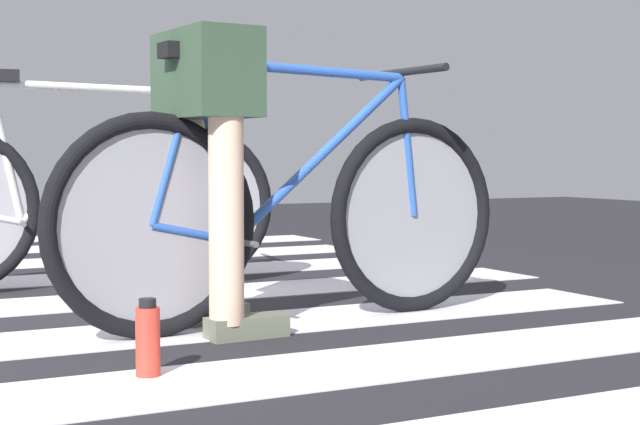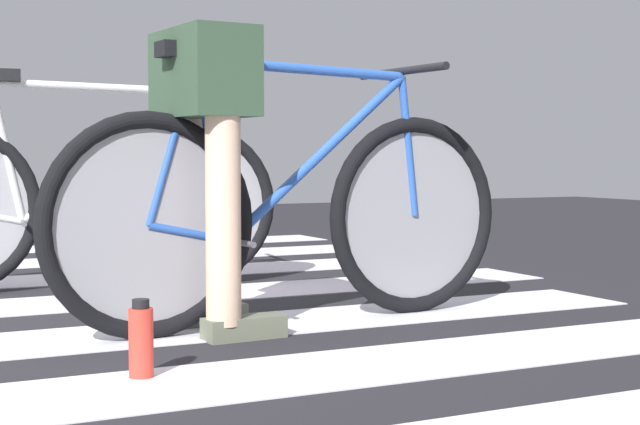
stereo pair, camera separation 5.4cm
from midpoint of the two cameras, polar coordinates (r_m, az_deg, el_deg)
bicycle_1_of_2 at (r=3.30m, az=-1.29°, el=0.03°), size 1.74×0.52×0.93m
cyclist_1_of_2 at (r=3.16m, az=-6.23°, el=4.34°), size 0.34×0.42×0.98m
bicycle_2_of_2 at (r=4.29m, az=-13.62°, el=0.71°), size 1.73×0.52×0.93m
water_bottle at (r=2.59m, az=-9.84°, el=-7.36°), size 0.06×0.06×0.21m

